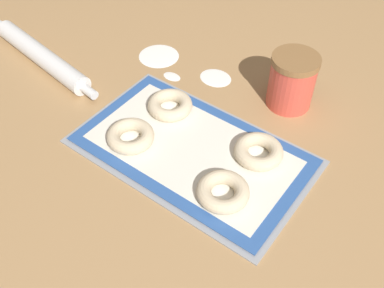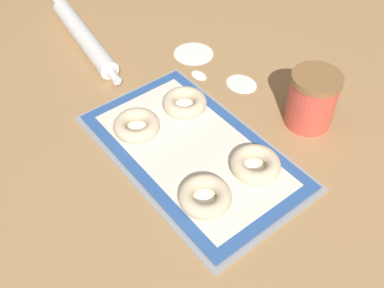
{
  "view_description": "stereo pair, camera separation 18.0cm",
  "coord_description": "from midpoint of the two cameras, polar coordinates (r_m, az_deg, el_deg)",
  "views": [
    {
      "loc": [
        0.4,
        -0.54,
        0.76
      ],
      "look_at": [
        -0.01,
        0.02,
        0.03
      ],
      "focal_mm": 42.0,
      "sensor_mm": 36.0,
      "label": 1
    },
    {
      "loc": [
        0.53,
        -0.41,
        0.76
      ],
      "look_at": [
        -0.01,
        0.02,
        0.03
      ],
      "focal_mm": 42.0,
      "sensor_mm": 36.0,
      "label": 2
    }
  ],
  "objects": [
    {
      "name": "flour_patch_far",
      "position": [
        1.22,
        10.57,
        7.21
      ],
      "size": [
        0.09,
        0.07,
        0.0
      ],
      "color": "white",
      "rests_on": "ground_plane"
    },
    {
      "name": "ground_plane",
      "position": [
        1.01,
        4.7,
        -2.34
      ],
      "size": [
        2.8,
        2.8,
        0.0
      ],
      "primitive_type": "plane",
      "color": "#A87F51"
    },
    {
      "name": "flour_canister",
      "position": [
        1.11,
        19.59,
        4.95
      ],
      "size": [
        0.12,
        0.12,
        0.14
      ],
      "color": "#DB4C3D",
      "rests_on": "ground_plane"
    },
    {
      "name": "flour_patch_side",
      "position": [
        1.31,
        4.2,
        11.13
      ],
      "size": [
        0.12,
        0.11,
        0.0
      ],
      "color": "white",
      "rests_on": "ground_plane"
    },
    {
      "name": "bagel_front_right",
      "position": [
        0.91,
        7.34,
        -7.2
      ],
      "size": [
        0.11,
        0.11,
        0.03
      ],
      "color": "beige",
      "rests_on": "baking_mat"
    },
    {
      "name": "bagel_front_left",
      "position": [
        1.04,
        -2.21,
        1.92
      ],
      "size": [
        0.11,
        0.11,
        0.03
      ],
      "color": "beige",
      "rests_on": "baking_mat"
    },
    {
      "name": "bagel_back_left",
      "position": [
        1.1,
        3.73,
        4.87
      ],
      "size": [
        0.11,
        0.11,
        0.03
      ],
      "color": "beige",
      "rests_on": "baking_mat"
    },
    {
      "name": "bagel_back_right",
      "position": [
        0.98,
        13.27,
        -3.03
      ],
      "size": [
        0.11,
        0.11,
        0.03
      ],
      "color": "beige",
      "rests_on": "baking_mat"
    },
    {
      "name": "baking_tray",
      "position": [
        1.02,
        5.04,
        -1.37
      ],
      "size": [
        0.53,
        0.32,
        0.01
      ],
      "color": "#93969B",
      "rests_on": "ground_plane"
    },
    {
      "name": "rolling_pin",
      "position": [
        1.35,
        -9.88,
        13.06
      ],
      "size": [
        0.48,
        0.11,
        0.05
      ],
      "color": "silver",
      "rests_on": "ground_plane"
    },
    {
      "name": "flour_patch_near",
      "position": [
        1.23,
        5.12,
        8.37
      ],
      "size": [
        0.05,
        0.03,
        0.0
      ],
      "color": "white",
      "rests_on": "ground_plane"
    },
    {
      "name": "baking_mat",
      "position": [
        1.02,
        5.06,
        -1.16
      ],
      "size": [
        0.51,
        0.29,
        0.0
      ],
      "color": "#2D569E",
      "rests_on": "baking_tray"
    }
  ]
}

